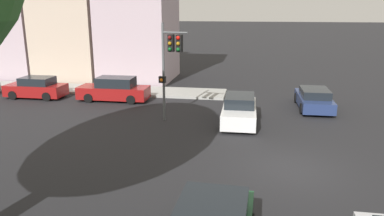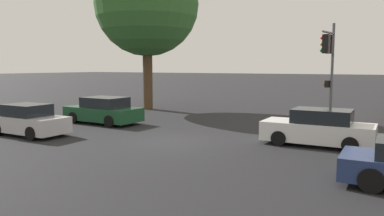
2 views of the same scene
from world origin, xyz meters
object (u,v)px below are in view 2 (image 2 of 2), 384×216
(crossing_car_0, at_px, (103,111))
(crossing_car_1, at_px, (318,128))
(street_tree, at_px, (147,4))
(traffic_signal, at_px, (329,57))
(crossing_car_3, at_px, (29,121))

(crossing_car_0, height_order, crossing_car_1, crossing_car_1)
(crossing_car_1, bearing_deg, crossing_car_0, -1.78)
(street_tree, distance_m, traffic_signal, 14.57)
(street_tree, distance_m, crossing_car_1, 17.17)
(traffic_signal, xyz_separation_m, crossing_car_1, (0.35, -3.72, -2.96))
(street_tree, height_order, crossing_car_3, street_tree)
(traffic_signal, height_order, crossing_car_0, traffic_signal)
(crossing_car_1, bearing_deg, street_tree, -28.40)
(traffic_signal, relative_size, crossing_car_1, 1.22)
(crossing_car_0, relative_size, crossing_car_1, 1.03)
(crossing_car_1, bearing_deg, crossing_car_3, 18.50)
(crossing_car_0, bearing_deg, crossing_car_3, 85.95)
(traffic_signal, xyz_separation_m, crossing_car_3, (-11.95, -8.05, -2.98))
(street_tree, distance_m, crossing_car_0, 10.18)
(traffic_signal, xyz_separation_m, crossing_car_0, (-11.47, -3.54, -2.96))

